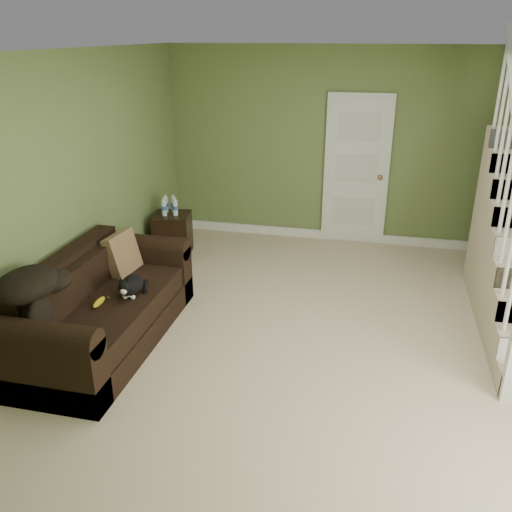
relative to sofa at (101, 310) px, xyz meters
The scene contains 14 objects.
floor 2.11m from the sofa, 14.59° to the left, with size 5.00×5.50×0.01m, color #C6B28F.
ceiling 3.08m from the sofa, 14.59° to the left, with size 5.00×5.50×0.01m, color white.
wall_back 3.97m from the sofa, 58.37° to the left, with size 5.00×0.04×2.60m, color olive.
wall_front 3.16m from the sofa, 47.80° to the right, with size 5.00×0.04×2.60m, color olive.
wall_left 1.21m from the sofa, 132.60° to the left, with size 0.04×5.50×2.60m, color olive.
baseboard_back 3.83m from the sofa, 58.13° to the left, with size 5.00×0.04×0.12m, color white.
baseboard_left 0.74m from the sofa, 130.77° to the left, with size 0.04×5.50×0.12m, color white.
door 3.92m from the sofa, 56.76° to the left, with size 0.86×0.12×2.02m.
sofa is the anchor object (origin of this frame).
side_table 2.23m from the sofa, 94.05° to the left, with size 0.53×0.53×0.78m.
cat 0.37m from the sofa, 22.75° to the left, with size 0.27×0.50×0.25m.
banana 0.23m from the sofa, 63.76° to the right, with size 0.06×0.20×0.06m, color gold.
throw_pillow 0.69m from the sofa, 94.58° to the left, with size 0.11×0.43×0.43m, color #523A21.
throw_blanket 0.90m from the sofa, 108.25° to the right, with size 0.44×0.58×0.24m, color black.
Camera 1 is at (0.41, -4.56, 2.74)m, focal length 38.00 mm.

